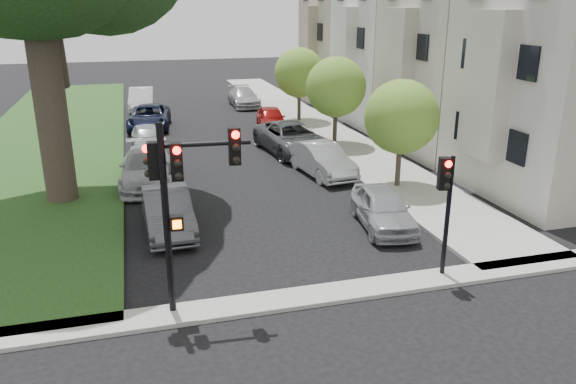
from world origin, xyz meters
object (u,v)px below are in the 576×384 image
object	(u,v)px
car_parked_0	(383,208)
car_parked_2	(292,138)
small_tree_b	(336,87)
small_tree_c	(299,73)
car_parked_3	(271,118)
car_parked_9	(142,99)
car_parked_8	(149,117)
car_parked_6	(146,167)
car_parked_4	(244,97)
traffic_signal_secondary	(446,195)
small_tree_a	(401,117)
car_parked_1	(322,159)
car_parked_7	(147,137)
traffic_signal_main	(180,185)
car_parked_5	(168,211)

from	to	relation	value
car_parked_0	car_parked_2	distance (m)	10.68
small_tree_b	small_tree_c	distance (m)	6.84
car_parked_0	car_parked_3	world-z (taller)	car_parked_0
car_parked_2	car_parked_9	size ratio (longest dim) A/B	1.18
car_parked_0	car_parked_3	size ratio (longest dim) A/B	1.01
car_parked_0	small_tree_c	bearing A→B (deg)	90.72
car_parked_8	car_parked_6	bearing A→B (deg)	-86.01
small_tree_c	car_parked_3	distance (m)	3.83
car_parked_4	traffic_signal_secondary	bearing A→B (deg)	-89.52
small_tree_a	car_parked_1	size ratio (longest dim) A/B	1.03
car_parked_6	car_parked_7	distance (m)	6.34
small_tree_a	car_parked_1	world-z (taller)	small_tree_a
car_parked_9	car_parked_1	bearing A→B (deg)	-65.13
car_parked_2	traffic_signal_main	bearing A→B (deg)	-122.37
car_parked_3	car_parked_8	distance (m)	7.61
small_tree_c	traffic_signal_main	xyz separation A→B (m)	(-9.61, -22.32, 0.19)
small_tree_b	car_parked_7	size ratio (longest dim) A/B	1.25
small_tree_b	car_parked_7	distance (m)	10.45
small_tree_b	car_parked_8	size ratio (longest dim) A/B	0.92
car_parked_2	car_parked_6	size ratio (longest dim) A/B	1.08
car_parked_6	small_tree_c	bearing A→B (deg)	51.19
small_tree_a	car_parked_6	size ratio (longest dim) A/B	0.87
car_parked_8	small_tree_c	bearing A→B (deg)	4.25
car_parked_4	car_parked_7	xyz separation A→B (m)	(-7.57, -11.59, -0.03)
car_parked_0	car_parked_7	distance (m)	15.44
car_parked_5	small_tree_a	bearing A→B (deg)	10.99
car_parked_2	car_parked_9	world-z (taller)	car_parked_9
car_parked_5	car_parked_6	world-z (taller)	car_parked_6
car_parked_1	traffic_signal_secondary	bearing A→B (deg)	-97.94
traffic_signal_main	traffic_signal_secondary	bearing A→B (deg)	-0.31
car_parked_7	car_parked_4	bearing A→B (deg)	54.66
traffic_signal_secondary	car_parked_4	bearing A→B (deg)	89.74
small_tree_a	small_tree_b	bearing A→B (deg)	90.00
small_tree_a	car_parked_3	distance (m)	13.26
car_parked_3	traffic_signal_main	bearing A→B (deg)	-103.05
car_parked_9	car_parked_8	bearing A→B (deg)	-84.06
car_parked_2	car_parked_7	bearing A→B (deg)	151.72
car_parked_7	car_parked_2	bearing A→B (deg)	-23.52
small_tree_c	car_parked_3	size ratio (longest dim) A/B	1.20
car_parked_7	traffic_signal_secondary	bearing A→B (deg)	-69.14
traffic_signal_main	car_parked_4	world-z (taller)	traffic_signal_main
car_parked_1	car_parked_2	xyz separation A→B (m)	(-0.20, 4.18, 0.06)
small_tree_a	car_parked_3	xyz separation A→B (m)	(-2.32, 12.84, -2.37)
car_parked_2	car_parked_7	distance (m)	7.79
traffic_signal_secondary	car_parked_8	size ratio (longest dim) A/B	0.69
car_parked_1	car_parked_9	bearing A→B (deg)	103.30
small_tree_c	car_parked_5	bearing A→B (deg)	-120.01
car_parked_3	car_parked_8	bearing A→B (deg)	169.94
traffic_signal_secondary	car_parked_3	xyz separation A→B (m)	(0.19, 20.64, -1.81)
small_tree_b	car_parked_9	bearing A→B (deg)	125.14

